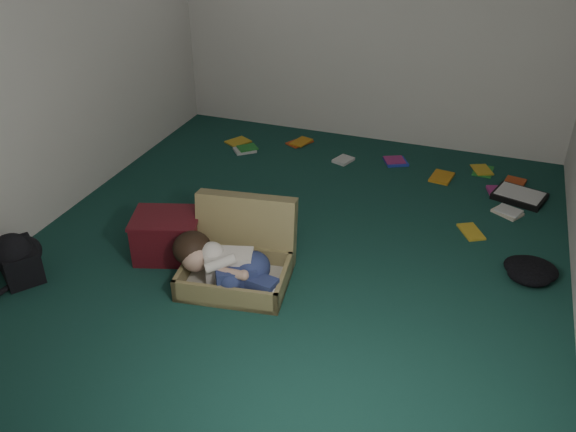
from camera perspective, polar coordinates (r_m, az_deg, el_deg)
The scene contains 11 objects.
floor at distance 4.72m, azimuth 0.62°, elevation -2.79°, with size 4.50×4.50×0.00m, color #174238.
wall_back at distance 6.25m, azimuth 7.92°, elevation 18.33°, with size 4.50×4.50×0.00m, color white.
wall_front at distance 2.35m, azimuth -17.78°, elevation -4.52°, with size 4.50×4.50×0.00m, color white.
wall_left at distance 5.14m, azimuth -21.52°, elevation 13.92°, with size 4.50×4.50×0.00m, color white.
suitcase at distance 4.34m, azimuth -4.54°, elevation -3.68°, with size 0.82×0.81×0.54m.
person at distance 4.18m, azimuth -5.90°, elevation -4.49°, with size 0.81×0.39×0.33m.
maroon_bin at distance 4.61m, azimuth -11.19°, elevation -1.83°, with size 0.59×0.52×0.34m.
backpack at distance 4.71m, azimuth -23.84°, elevation -3.87°, with size 0.44×0.35×0.26m, color black, non-canonical shape.
clothing_pile at distance 4.64m, azimuth 20.14°, elevation -4.57°, with size 0.41×0.34×0.13m, color black, non-canonical shape.
paper_tray at distance 5.72m, azimuth 20.84°, elevation 1.77°, with size 0.49×0.42×0.06m.
book_scatter at distance 5.89m, azimuth 10.14°, elevation 4.02°, with size 3.01×1.46×0.02m.
Camera 1 is at (1.29, -3.72, 2.59)m, focal length 38.00 mm.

